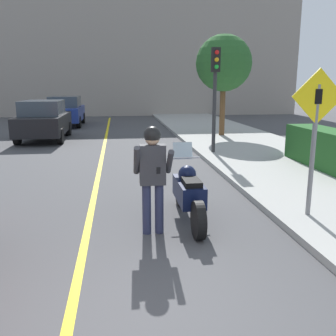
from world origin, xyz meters
TOP-DOWN VIEW (x-y plane):
  - ground_plane at (0.00, 0.00)m, footprint 80.00×80.00m
  - road_center_line at (-0.60, 6.00)m, footprint 0.12×36.00m
  - building_backdrop at (0.00, 26.00)m, footprint 28.00×1.20m
  - motorcycle at (1.13, 2.98)m, footprint 0.62×2.25m
  - person_biker at (0.46, 2.47)m, footprint 0.59×0.47m
  - crossing_sign at (3.19, 2.64)m, footprint 0.91×0.08m
  - traffic_light at (3.10, 8.86)m, footprint 0.26×0.30m
  - hedge_row at (5.60, 5.94)m, footprint 0.90×3.86m
  - street_tree at (4.55, 13.04)m, footprint 2.41×2.41m
  - parked_car_black at (-3.17, 13.39)m, footprint 1.88×4.20m
  - parked_car_blue at (-2.99, 19.02)m, footprint 1.88×4.20m

SIDE VIEW (x-z plane):
  - ground_plane at x=0.00m, z-range 0.00..0.00m
  - road_center_line at x=-0.60m, z-range 0.00..0.01m
  - motorcycle at x=1.13m, z-range -0.14..1.14m
  - hedge_row at x=5.60m, z-range 0.12..1.14m
  - parked_car_black at x=-3.17m, z-range 0.02..1.70m
  - parked_car_blue at x=-2.99m, z-range 0.02..1.70m
  - person_biker at x=0.46m, z-range 0.19..1.92m
  - crossing_sign at x=3.19m, z-range 0.38..2.85m
  - traffic_light at x=3.10m, z-range 0.80..4.15m
  - street_tree at x=4.55m, z-range 1.06..5.38m
  - building_backdrop at x=0.00m, z-range 0.00..9.54m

